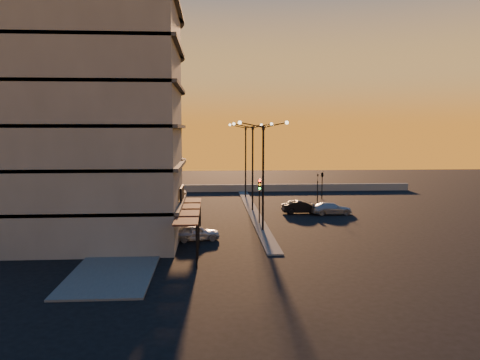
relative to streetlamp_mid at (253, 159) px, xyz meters
name	(u,v)px	position (x,y,z in m)	size (l,w,h in m)	color
ground	(263,231)	(0.00, -10.00, -5.59)	(120.00, 120.00, 0.00)	black
sidewalk_west	(147,223)	(-10.50, -6.00, -5.53)	(5.00, 40.00, 0.12)	#4B4B49
median	(252,211)	(0.00, 0.00, -5.53)	(1.20, 36.00, 0.12)	#4B4B49
parapet	(256,188)	(2.00, 16.00, -5.09)	(44.00, 0.50, 1.00)	gray
building	(94,91)	(-14.00, -9.97, 6.32)	(14.35, 17.08, 25.00)	slate
streetlamp_near	(263,167)	(0.00, -10.00, 0.00)	(4.32, 0.32, 9.51)	black
streetlamp_mid	(253,159)	(0.00, 0.00, 0.00)	(4.32, 0.32, 9.51)	black
streetlamp_far	(246,154)	(0.00, 10.00, 0.00)	(4.32, 0.32, 9.51)	black
traffic_light_main	(259,194)	(0.00, -7.13, -2.70)	(0.28, 0.44, 4.25)	black
signal_east_a	(318,188)	(8.00, 4.00, -3.66)	(0.13, 0.16, 3.60)	black
signal_east_b	(322,175)	(9.50, 8.00, -2.49)	(0.42, 1.99, 3.60)	black
car_hatchback	(196,232)	(-5.69, -13.04, -4.94)	(1.53, 3.80, 1.30)	silver
car_sedan	(301,207)	(5.00, -1.69, -4.92)	(1.42, 4.07, 1.34)	black
car_wagon	(331,208)	(8.00, -2.46, -4.97)	(1.75, 4.29, 1.25)	#B0B3B8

